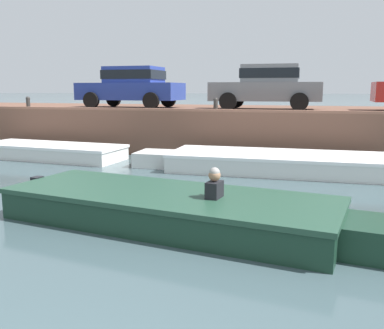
% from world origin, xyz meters
% --- Properties ---
extents(ground_plane, '(400.00, 400.00, 0.00)m').
position_xyz_m(ground_plane, '(0.00, 6.09, 0.00)').
color(ground_plane, '#3D5156').
extents(far_quay_wall, '(60.00, 6.00, 1.50)m').
position_xyz_m(far_quay_wall, '(0.00, 15.18, 0.75)').
color(far_quay_wall, brown).
rests_on(far_quay_wall, ground).
extents(far_wall_coping, '(60.00, 0.24, 0.08)m').
position_xyz_m(far_wall_coping, '(0.00, 12.30, 1.54)').
color(far_wall_coping, brown).
rests_on(far_wall_coping, far_quay_wall).
extents(boat_moored_west_white, '(5.76, 2.00, 0.47)m').
position_xyz_m(boat_moored_west_white, '(-6.68, 10.72, 0.23)').
color(boat_moored_west_white, white).
rests_on(boat_moored_west_white, ground).
extents(boat_moored_central_white, '(6.87, 2.23, 0.50)m').
position_xyz_m(boat_moored_central_white, '(0.39, 10.46, 0.25)').
color(boat_moored_central_white, white).
rests_on(boat_moored_central_white, ground).
extents(motorboat_passing, '(6.77, 2.77, 1.02)m').
position_xyz_m(motorboat_passing, '(-0.40, 5.32, 0.27)').
color(motorboat_passing, '#193828').
rests_on(motorboat_passing, ground).
extents(car_leftmost_blue, '(3.92, 2.04, 1.54)m').
position_xyz_m(car_leftmost_blue, '(-5.17, 14.29, 2.34)').
color(car_leftmost_blue, '#233893').
rests_on(car_leftmost_blue, far_quay_wall).
extents(car_left_inner_grey, '(3.85, 2.02, 1.54)m').
position_xyz_m(car_left_inner_grey, '(-0.02, 14.30, 2.34)').
color(car_left_inner_grey, slate).
rests_on(car_left_inner_grey, far_quay_wall).
extents(mooring_bollard_west, '(0.15, 0.15, 0.45)m').
position_xyz_m(mooring_bollard_west, '(-8.48, 12.43, 1.73)').
color(mooring_bollard_west, '#2D2B28').
rests_on(mooring_bollard_west, far_quay_wall).
extents(mooring_bollard_mid, '(0.15, 0.15, 0.45)m').
position_xyz_m(mooring_bollard_mid, '(-1.46, 12.43, 1.73)').
color(mooring_bollard_mid, '#2D2B28').
rests_on(mooring_bollard_mid, far_quay_wall).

